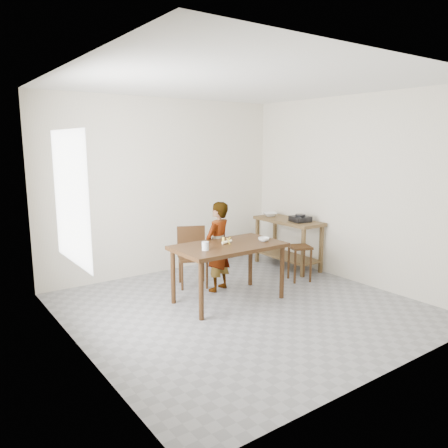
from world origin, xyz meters
TOP-DOWN VIEW (x-y plane):
  - floor at (0.00, 0.00)m, footprint 4.00×4.00m
  - ceiling at (0.00, 0.00)m, footprint 4.00×4.00m
  - wall_back at (0.00, 2.02)m, footprint 4.00×0.04m
  - wall_front at (0.00, -2.02)m, footprint 4.00×0.04m
  - wall_left at (-2.02, 0.00)m, footprint 0.04×4.00m
  - wall_right at (2.02, 0.00)m, footprint 0.04×4.00m
  - window_pane at (-1.97, 0.20)m, footprint 0.02×1.10m
  - dining_table at (0.00, 0.30)m, footprint 1.40×0.80m
  - prep_counter at (1.72, 1.00)m, footprint 0.50×1.20m
  - child at (0.13, 0.72)m, footprint 0.53×0.44m
  - dining_chair at (-0.06, 1.09)m, footprint 0.54×0.54m
  - stool at (1.36, 0.37)m, footprint 0.39×0.39m
  - glass_tumbler at (-0.41, 0.22)m, footprint 0.10×0.10m
  - small_bowl at (0.49, 0.19)m, footprint 0.18×0.18m
  - banana at (0.01, 0.35)m, footprint 0.16×0.12m
  - serving_bowl at (1.69, 1.41)m, footprint 0.32×0.32m
  - gas_burner at (1.72, 0.74)m, footprint 0.31×0.31m

SIDE VIEW (x-z plane):
  - floor at x=0.00m, z-range -0.04..0.00m
  - stool at x=1.36m, z-range 0.00..0.53m
  - dining_table at x=0.00m, z-range 0.00..0.75m
  - prep_counter at x=1.72m, z-range 0.00..0.80m
  - dining_chair at x=-0.06m, z-range 0.00..0.84m
  - child at x=0.13m, z-range 0.00..1.24m
  - small_bowl at x=0.49m, z-range 0.75..0.80m
  - banana at x=0.01m, z-range 0.75..0.81m
  - glass_tumbler at x=-0.41m, z-range 0.75..0.85m
  - serving_bowl at x=1.69m, z-range 0.80..0.86m
  - gas_burner at x=1.72m, z-range 0.80..0.89m
  - wall_back at x=0.00m, z-range 0.00..2.70m
  - wall_front at x=0.00m, z-range 0.00..2.70m
  - wall_left at x=-2.02m, z-range 0.00..2.70m
  - wall_right at x=2.02m, z-range 0.00..2.70m
  - window_pane at x=-1.97m, z-range 0.85..2.15m
  - ceiling at x=0.00m, z-range 2.70..2.74m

